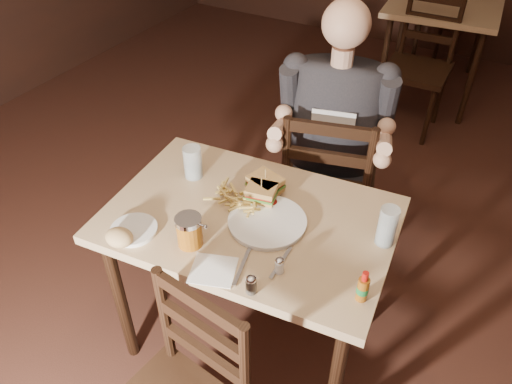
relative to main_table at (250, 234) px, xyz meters
The scene contains 23 objects.
room_shell 0.78m from the main_table, 62.34° to the left, with size 7.00×7.00×7.00m.
main_table is the anchor object (origin of this frame).
bg_table 2.76m from the main_table, 87.97° to the left, with size 0.86×0.86×0.77m.
chair_far 0.69m from the main_table, 84.31° to the left, with size 0.44×0.48×0.96m, color black, non-canonical shape.
bg_chair_far 3.31m from the main_table, 88.30° to the left, with size 0.45×0.49×0.97m, color black, non-canonical shape.
bg_chair_near 2.22m from the main_table, 87.46° to the left, with size 0.43×0.47×0.93m, color black, non-canonical shape.
diner 0.68m from the main_table, 82.84° to the left, with size 0.52×0.41×0.90m, color #29272B, non-canonical shape.
dinner_plate 0.13m from the main_table, ahead, with size 0.28×0.28×0.02m, color white.
sandwich_left 0.22m from the main_table, 95.05° to the left, with size 0.12×0.10×0.10m, color tan, non-canonical shape.
sandwich_right 0.18m from the main_table, 89.78° to the left, with size 0.11×0.09×0.10m, color tan, non-canonical shape.
fries_pile 0.15m from the main_table, 152.39° to the left, with size 0.24×0.17×0.04m, color #D8B95C, non-canonical shape.
ketchup_dollop 0.15m from the main_table, 64.04° to the left, with size 0.05×0.05×0.01m, color maroon.
glass_left 0.38m from the main_table, 162.12° to the left, with size 0.07×0.07×0.14m, color silver.
glass_right 0.52m from the main_table, 13.05° to the left, with size 0.07×0.07×0.15m, color silver.
hot_sauce 0.55m from the main_table, 18.50° to the right, with size 0.04×0.04×0.12m, color #8A4B10, non-canonical shape.
salt_shaker 0.32m from the main_table, 40.66° to the right, with size 0.03×0.03×0.06m, color white, non-canonical shape.
pepper_shaker 0.38m from the main_table, 59.43° to the right, with size 0.04×0.04×0.07m, color #38332D, non-canonical shape.
syrup_dispenser 0.29m from the main_table, 115.90° to the right, with size 0.09×0.09×0.12m, color #8A4B10, non-canonical shape.
napkin 0.31m from the main_table, 84.44° to the right, with size 0.15×0.14×0.00m, color white.
knife 0.26m from the main_table, 65.26° to the right, with size 0.01×0.20×0.00m, color silver.
fork 0.28m from the main_table, 36.45° to the right, with size 0.01×0.16×0.01m, color silver.
side_plate 0.43m from the main_table, 139.23° to the right, with size 0.16×0.16×0.01m, color white.
bread_roll 0.49m from the main_table, 131.34° to the right, with size 0.10×0.08×0.06m, color tan.
Camera 1 is at (0.56, -1.45, 2.01)m, focal length 35.00 mm.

